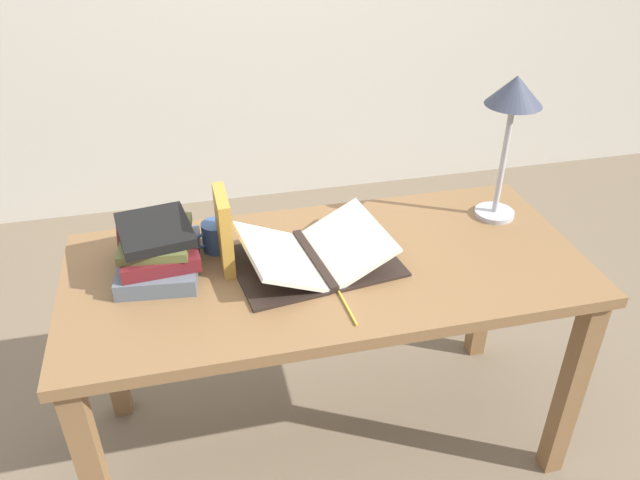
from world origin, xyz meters
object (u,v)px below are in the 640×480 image
coffee_mug (216,236)px  pencil (346,306)px  reading_lamp (513,106)px  book_standing_upright (224,231)px  open_book (315,254)px  book_stack_tall (158,249)px

coffee_mug → pencil: 0.46m
reading_lamp → book_standing_upright: bearing=-174.8°
reading_lamp → pencil: size_ratio=2.83×
book_standing_upright → pencil: bearing=-44.8°
reading_lamp → coffee_mug: (-0.89, 0.01, -0.33)m
open_book → reading_lamp: (0.62, 0.13, 0.34)m
coffee_mug → pencil: bearing=-49.5°
book_standing_upright → coffee_mug: (-0.02, 0.08, -0.07)m
pencil → coffee_mug: bearing=130.5°
book_standing_upright → pencil: (0.28, -0.27, -0.11)m
reading_lamp → book_stack_tall: bearing=-176.8°
open_book → book_standing_upright: 0.26m
coffee_mug → book_stack_tall: bearing=-158.8°
book_stack_tall → open_book: bearing=-9.6°
book_stack_tall → reading_lamp: (1.05, 0.06, 0.30)m
book_stack_tall → book_standing_upright: 0.19m
book_stack_tall → reading_lamp: 1.10m
pencil → book_standing_upright: bearing=136.3°
book_stack_tall → pencil: book_stack_tall is taller
coffee_mug → pencil: (0.30, -0.35, -0.04)m
open_book → coffee_mug: open_book is taller
book_standing_upright → reading_lamp: 0.91m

